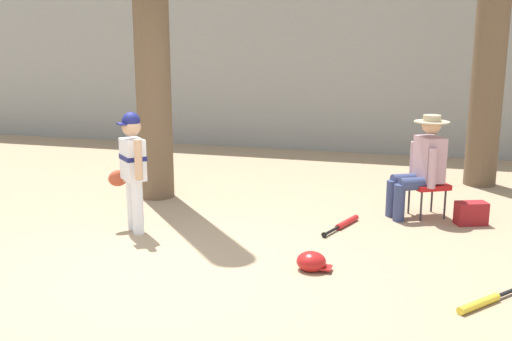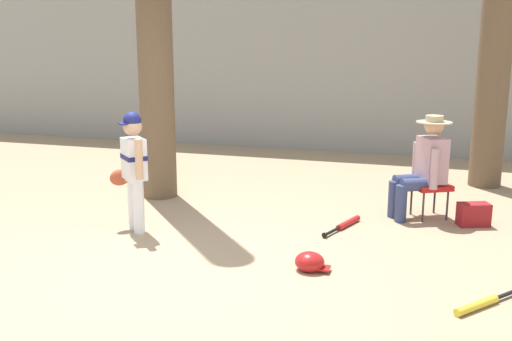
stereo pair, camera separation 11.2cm
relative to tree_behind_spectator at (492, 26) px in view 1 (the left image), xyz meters
name	(u,v)px [view 1 (the left image)]	position (x,y,z in m)	size (l,w,h in m)	color
ground_plane	(170,275)	(-2.89, -4.34, -2.22)	(60.00, 60.00, 0.00)	#9E8466
concrete_back_wall	(312,67)	(-2.89, 2.14, -0.68)	(18.00, 0.36, 3.09)	gray
tree_behind_spectator	(492,26)	(0.00, 0.00, 0.00)	(0.72, 0.72, 5.19)	brown
young_ballplayer	(132,164)	(-3.77, -3.32, -1.48)	(0.57, 0.45, 1.31)	white
folding_stool	(428,186)	(-0.73, -1.85, -1.86)	(0.54, 0.54, 0.41)	red
seated_spectator	(421,164)	(-0.81, -1.90, -1.58)	(0.66, 0.56, 1.20)	navy
handbag_beside_stool	(471,213)	(-0.24, -2.04, -2.09)	(0.34, 0.18, 0.26)	maroon
bat_yellow_trainer	(484,302)	(-0.27, -4.23, -2.19)	(0.55, 0.65, 0.07)	yellow
bat_red_barrel	(345,224)	(-1.59, -2.51, -2.19)	(0.31, 0.76, 0.07)	red
batting_helmet_red	(312,262)	(-1.71, -3.88, -2.14)	(0.32, 0.25, 0.19)	#A81919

